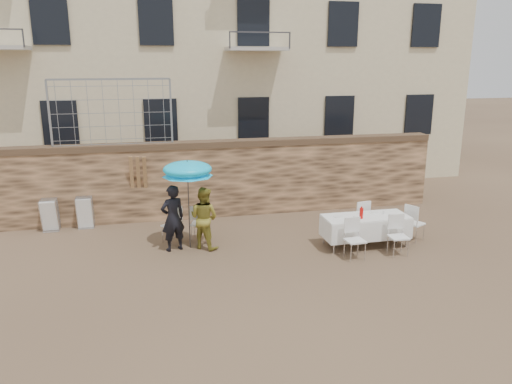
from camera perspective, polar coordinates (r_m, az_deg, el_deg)
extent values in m
plane|color=brown|center=(10.45, 0.51, -10.62)|extent=(80.00, 80.00, 0.00)
cube|color=brown|center=(14.74, -3.90, 1.50)|extent=(13.00, 0.50, 2.20)
imported|color=black|center=(12.16, -9.49, -2.97)|extent=(0.69, 0.57, 1.63)
imported|color=gold|center=(12.23, -5.97, -2.96)|extent=(0.95, 0.93, 1.54)
cylinder|color=#3F3F44|center=(12.25, -7.67, -2.32)|extent=(0.03, 0.03, 1.81)
cone|color=#0BC5FF|center=(11.99, -7.83, 2.32)|extent=(1.22, 1.22, 0.22)
cube|color=white|center=(12.59, 12.46, -2.81)|extent=(2.10, 0.85, 0.05)
cylinder|color=silver|center=(12.05, 8.93, -5.35)|extent=(0.04, 0.04, 0.74)
cylinder|color=silver|center=(12.85, 16.87, -4.54)|extent=(0.04, 0.04, 0.74)
cylinder|color=silver|center=(12.66, 7.79, -4.31)|extent=(0.04, 0.04, 0.74)
cylinder|color=silver|center=(13.42, 15.44, -3.61)|extent=(0.04, 0.04, 0.74)
cylinder|color=red|center=(12.34, 11.95, -2.39)|extent=(0.09, 0.09, 0.26)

